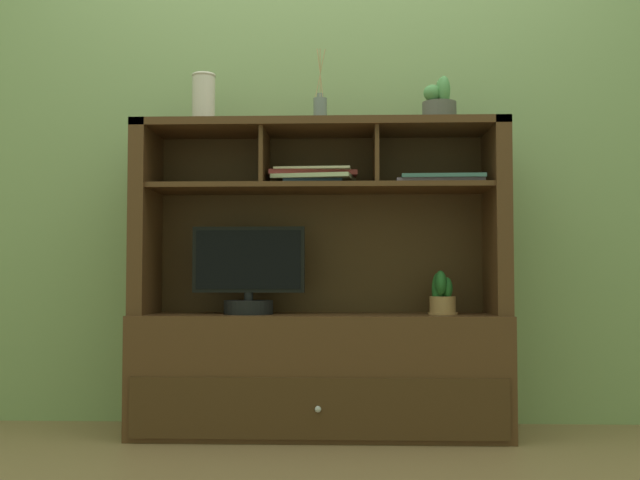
# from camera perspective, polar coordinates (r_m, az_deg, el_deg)

# --- Properties ---
(floor_plane) EXTENTS (6.00, 6.00, 0.02)m
(floor_plane) POSITION_cam_1_polar(r_m,az_deg,el_deg) (3.07, 0.00, -14.43)
(floor_plane) COLOR #916E4A
(floor_plane) RESTS_ON ground
(back_wall) EXTENTS (6.00, 0.02, 2.80)m
(back_wall) POSITION_cam_1_polar(r_m,az_deg,el_deg) (3.34, 0.14, 10.92)
(back_wall) COLOR #8AA46B
(back_wall) RESTS_ON ground
(media_console) EXTENTS (1.45, 0.43, 1.22)m
(media_console) POSITION_cam_1_polar(r_m,az_deg,el_deg) (3.02, 0.00, -7.16)
(media_console) COLOR #52311B
(media_console) RESTS_ON ground
(tv_monitor) EXTENTS (0.44, 0.19, 0.34)m
(tv_monitor) POSITION_cam_1_polar(r_m,az_deg,el_deg) (3.00, -5.35, -2.71)
(tv_monitor) COLOR black
(tv_monitor) RESTS_ON media_console
(potted_orchid) EXTENTS (0.12, 0.12, 0.17)m
(potted_orchid) POSITION_cam_1_polar(r_m,az_deg,el_deg) (3.01, 9.08, -4.19)
(potted_orchid) COLOR #AC7A4C
(potted_orchid) RESTS_ON media_console
(magazine_stack_left) EXTENTS (0.36, 0.26, 0.07)m
(magazine_stack_left) POSITION_cam_1_polar(r_m,az_deg,el_deg) (3.04, -0.51, 4.74)
(magazine_stack_left) COLOR #334D74
(magazine_stack_left) RESTS_ON media_console
(magazine_stack_centre) EXTENTS (0.34, 0.21, 0.03)m
(magazine_stack_centre) POSITION_cam_1_polar(r_m,az_deg,el_deg) (3.01, 8.96, 4.43)
(magazine_stack_centre) COLOR slate
(magazine_stack_centre) RESTS_ON media_console
(diffuser_bottle) EXTENTS (0.05, 0.05, 0.31)m
(diffuser_bottle) POSITION_cam_1_polar(r_m,az_deg,el_deg) (3.10, 0.01, 9.67)
(diffuser_bottle) COLOR slate
(diffuser_bottle) RESTS_ON media_console
(potted_succulent) EXTENTS (0.15, 0.15, 0.19)m
(potted_succulent) POSITION_cam_1_polar(r_m,az_deg,el_deg) (3.08, 8.92, 10.06)
(potted_succulent) COLOR #54524D
(potted_succulent) RESTS_ON media_console
(ceramic_vase) EXTENTS (0.10, 0.10, 0.21)m
(ceramic_vase) POSITION_cam_1_polar(r_m,az_deg,el_deg) (3.16, -8.69, 10.32)
(ceramic_vase) COLOR silver
(ceramic_vase) RESTS_ON media_console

